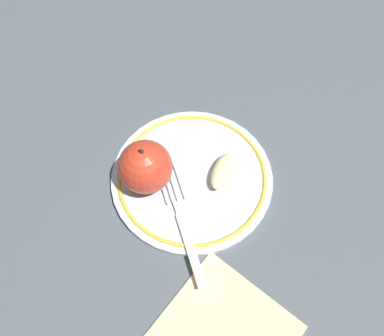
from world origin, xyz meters
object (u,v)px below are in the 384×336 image
object	(u,v)px
plate	(192,177)
apple_slice_front	(222,171)
napkin_folded	(226,332)
apple_red_whole	(145,167)
fork	(183,224)

from	to	relation	value
plate	apple_slice_front	world-z (taller)	apple_slice_front
apple_slice_front	napkin_folded	distance (m)	0.22
apple_red_whole	apple_slice_front	xyz separation A→B (m)	(0.07, 0.09, -0.03)
plate	napkin_folded	xyz separation A→B (m)	(0.18, -0.12, -0.00)
apple_red_whole	apple_slice_front	distance (m)	0.11
apple_slice_front	fork	bearing A→B (deg)	-13.54
apple_red_whole	napkin_folded	bearing A→B (deg)	-16.98
fork	apple_slice_front	bearing A→B (deg)	-53.35
plate	apple_red_whole	world-z (taller)	apple_red_whole
plate	apple_red_whole	bearing A→B (deg)	-126.61
apple_slice_front	apple_red_whole	bearing A→B (deg)	-62.66
apple_slice_front	plate	bearing A→B (deg)	-67.00
apple_slice_front	napkin_folded	xyz separation A→B (m)	(0.15, -0.15, -0.02)
apple_slice_front	napkin_folded	size ratio (longest dim) A/B	0.42
apple_red_whole	napkin_folded	distance (m)	0.24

